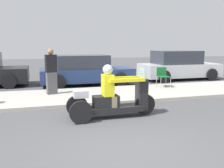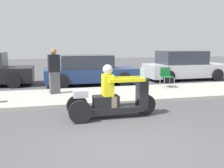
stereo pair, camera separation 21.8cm
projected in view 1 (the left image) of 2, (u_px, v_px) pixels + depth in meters
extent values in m
plane|color=#4C4C4F|center=(127.00, 148.00, 4.66)|extent=(60.00, 60.00, 0.00)
cube|color=#B2ADA3|center=(84.00, 96.00, 9.02)|extent=(28.00, 2.80, 0.12)
cylinder|color=black|center=(145.00, 104.00, 6.81)|extent=(0.57, 0.10, 0.57)
cylinder|color=black|center=(81.00, 112.00, 6.01)|extent=(0.57, 0.10, 0.57)
cylinder|color=black|center=(77.00, 106.00, 6.63)|extent=(0.57, 0.10, 0.57)
cube|color=black|center=(112.00, 109.00, 6.56)|extent=(1.65, 0.46, 0.14)
cube|color=black|center=(106.00, 101.00, 6.48)|extent=(0.66, 0.36, 0.29)
cube|color=black|center=(142.00, 94.00, 6.74)|extent=(0.24, 0.36, 0.84)
cube|color=silver|center=(143.00, 73.00, 6.65)|extent=(0.03, 0.33, 0.30)
cube|color=silver|center=(80.00, 94.00, 6.27)|extent=(0.36, 0.36, 0.18)
cube|color=yellow|center=(108.00, 85.00, 6.43)|extent=(0.26, 0.38, 0.55)
sphere|color=silver|center=(108.00, 70.00, 6.37)|extent=(0.26, 0.26, 0.26)
cube|color=gray|center=(114.00, 102.00, 6.42)|extent=(0.14, 0.14, 0.29)
cube|color=gray|center=(111.00, 100.00, 6.65)|extent=(0.14, 0.14, 0.29)
cube|color=yellow|center=(128.00, 80.00, 6.35)|extent=(0.95, 0.09, 0.09)
cube|color=yellow|center=(123.00, 78.00, 6.73)|extent=(0.95, 0.09, 0.09)
cube|color=#515156|center=(52.00, 83.00, 9.02)|extent=(0.39, 0.31, 0.79)
cube|color=black|center=(51.00, 63.00, 8.91)|extent=(0.43, 0.31, 0.63)
sphere|color=#9E704C|center=(50.00, 52.00, 8.85)|extent=(0.22, 0.22, 0.22)
cylinder|color=#A5A8AD|center=(161.00, 83.00, 10.22)|extent=(0.02, 0.02, 0.44)
cylinder|color=#A5A8AD|center=(171.00, 83.00, 10.33)|extent=(0.02, 0.02, 0.44)
cylinder|color=#A5A8AD|center=(156.00, 81.00, 10.65)|extent=(0.02, 0.02, 0.44)
cylinder|color=#A5A8AD|center=(166.00, 81.00, 10.75)|extent=(0.02, 0.02, 0.44)
cube|color=#19662D|center=(164.00, 77.00, 10.45)|extent=(0.46, 0.46, 0.02)
cube|color=#19662D|center=(161.00, 72.00, 10.63)|extent=(0.44, 0.04, 0.38)
cylinder|color=black|center=(9.00, 81.00, 10.77)|extent=(0.64, 0.22, 0.64)
cylinder|color=black|center=(13.00, 76.00, 12.53)|extent=(0.64, 0.22, 0.64)
cube|color=silver|center=(179.00, 70.00, 13.64)|extent=(4.28, 1.79, 0.68)
cube|color=#2D333D|center=(176.00, 57.00, 13.47)|extent=(2.35, 1.61, 0.70)
cylinder|color=black|center=(211.00, 75.00, 13.21)|extent=(0.64, 0.22, 0.64)
cylinder|color=black|center=(192.00, 71.00, 14.90)|extent=(0.64, 0.22, 0.64)
cylinder|color=black|center=(164.00, 76.00, 12.44)|extent=(0.64, 0.22, 0.64)
cylinder|color=black|center=(149.00, 73.00, 14.14)|extent=(0.64, 0.22, 0.64)
cube|color=navy|center=(87.00, 75.00, 11.86)|extent=(4.32, 1.74, 0.60)
cube|color=#2D333D|center=(82.00, 62.00, 11.70)|extent=(2.37, 1.57, 0.63)
cylinder|color=black|center=(121.00, 79.00, 11.44)|extent=(0.64, 0.22, 0.64)
cylinder|color=black|center=(110.00, 75.00, 13.09)|extent=(0.64, 0.22, 0.64)
cylinder|color=black|center=(58.00, 82.00, 10.67)|extent=(0.64, 0.22, 0.64)
cylinder|color=black|center=(56.00, 77.00, 12.32)|extent=(0.64, 0.22, 0.64)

